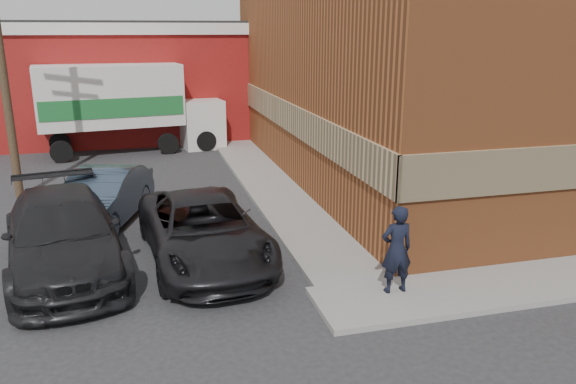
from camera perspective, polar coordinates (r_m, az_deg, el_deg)
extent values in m
plane|color=#28282B|center=(11.93, 4.09, -9.88)|extent=(90.00, 90.00, 0.00)
cube|color=#9F5229|center=(22.60, 17.89, 13.60)|extent=(14.00, 18.00, 9.00)
cube|color=tan|center=(19.97, -0.17, 7.77)|extent=(0.08, 18.16, 1.00)
cube|color=gray|center=(20.23, -2.52, 1.38)|extent=(1.80, 18.00, 0.12)
cube|color=maroon|center=(30.34, -19.74, 10.12)|extent=(16.00, 8.00, 5.00)
cube|color=silver|center=(30.21, -20.25, 15.30)|extent=(16.30, 8.30, 0.50)
cube|color=black|center=(30.21, -20.31, 15.86)|extent=(16.00, 8.00, 0.10)
cylinder|color=brown|center=(19.53, -27.19, 12.33)|extent=(0.26, 0.26, 9.00)
imported|color=black|center=(11.41, 10.97, -5.74)|extent=(0.67, 0.45, 1.82)
imported|color=#334255|center=(16.36, -18.36, -0.55)|extent=(2.93, 4.84, 1.51)
imported|color=black|center=(13.19, -8.60, -3.84)|extent=(2.99, 5.65, 1.51)
imported|color=black|center=(13.50, -21.91, -3.98)|extent=(3.33, 6.15, 1.69)
cube|color=silver|center=(25.39, -17.66, 9.33)|extent=(6.19, 3.17, 2.57)
cube|color=#1C6A30|center=(24.26, -17.29, 8.12)|extent=(5.67, 0.81, 0.79)
cube|color=silver|center=(26.22, -8.95, 6.92)|extent=(2.06, 2.40, 2.17)
cylinder|color=black|center=(24.62, -22.04, 3.81)|extent=(0.92, 0.42, 0.89)
cylinder|color=black|center=(26.56, -22.16, 4.63)|extent=(0.92, 0.42, 0.89)
cylinder|color=black|center=(25.03, -12.07, 4.82)|extent=(0.92, 0.42, 0.89)
cylinder|color=black|center=(26.94, -12.89, 5.57)|extent=(0.92, 0.42, 0.89)
cylinder|color=black|center=(25.38, -8.34, 5.17)|extent=(0.92, 0.42, 0.89)
cylinder|color=black|center=(27.27, -9.41, 5.89)|extent=(0.92, 0.42, 0.89)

